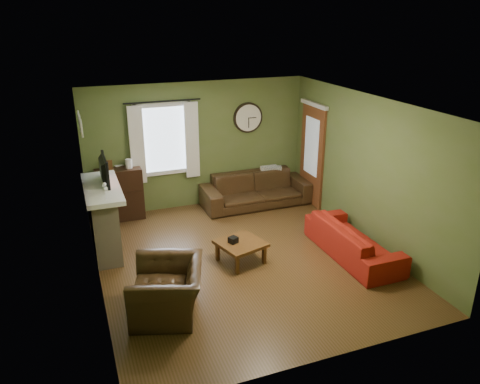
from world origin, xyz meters
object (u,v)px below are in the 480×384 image
object	(u,v)px
sofa_red	(353,240)
armchair	(167,290)
bookshelf	(120,194)
coffee_table	(241,252)
sofa_brown	(256,190)

from	to	relation	value
sofa_red	armchair	distance (m)	3.31
bookshelf	coffee_table	distance (m)	2.96
armchair	coffee_table	world-z (taller)	armchair
bookshelf	armchair	xyz separation A→B (m)	(0.18, -3.40, -0.17)
bookshelf	sofa_brown	xyz separation A→B (m)	(2.80, -0.26, -0.18)
sofa_red	armchair	size ratio (longest dim) A/B	1.84
bookshelf	coffee_table	bearing A→B (deg)	-56.89
sofa_brown	sofa_red	xyz separation A→B (m)	(0.66, -2.66, -0.05)
sofa_red	coffee_table	distance (m)	1.91
sofa_brown	sofa_red	world-z (taller)	sofa_brown
bookshelf	armchair	bearing A→B (deg)	-86.92
bookshelf	sofa_brown	bearing A→B (deg)	-5.41
sofa_red	armchair	bearing A→B (deg)	98.26
sofa_brown	armchair	distance (m)	4.08
sofa_red	coffee_table	bearing A→B (deg)	75.99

